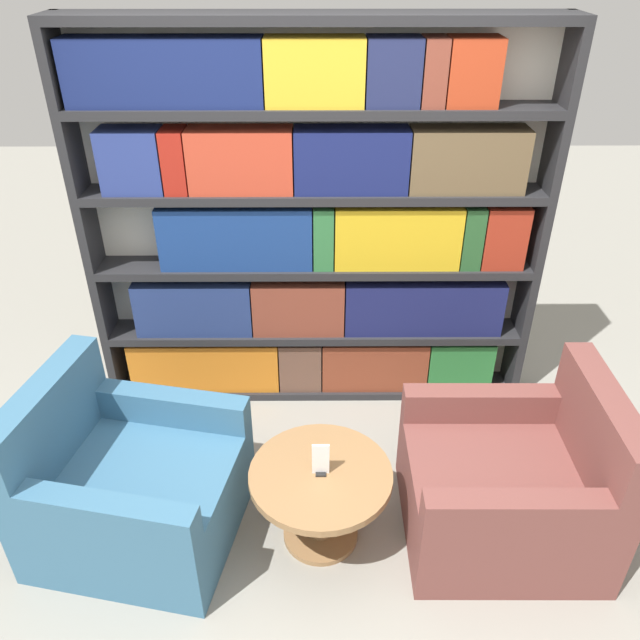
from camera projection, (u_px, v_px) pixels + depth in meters
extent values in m
plane|color=gray|center=(315.00, 552.00, 3.14)|extent=(14.00, 14.00, 0.00)
cube|color=silver|center=(314.00, 222.00, 3.77)|extent=(2.68, 0.05, 2.32)
cube|color=#262628|center=(90.00, 231.00, 3.66)|extent=(0.05, 0.30, 2.32)
cube|color=#262628|center=(537.00, 230.00, 3.67)|extent=(0.05, 0.30, 2.32)
cube|color=#262628|center=(315.00, 384.00, 4.26)|extent=(2.58, 0.30, 0.05)
cube|color=#262628|center=(315.00, 330.00, 4.03)|extent=(2.58, 0.30, 0.05)
cube|color=#262628|center=(314.00, 266.00, 3.79)|extent=(2.58, 0.30, 0.05)
cube|color=#262628|center=(314.00, 193.00, 3.54)|extent=(2.58, 0.30, 0.05)
cube|color=#262628|center=(314.00, 109.00, 3.29)|extent=(2.58, 0.30, 0.05)
cube|color=#262628|center=(313.00, 18.00, 3.06)|extent=(2.58, 0.30, 0.05)
cube|color=orange|center=(206.00, 362.00, 4.13)|extent=(0.97, 0.20, 0.36)
cube|color=brown|center=(301.00, 362.00, 4.13)|extent=(0.27, 0.20, 0.36)
cube|color=brown|center=(374.00, 362.00, 4.14)|extent=(0.69, 0.20, 0.36)
cube|color=#2A7335|center=(459.00, 361.00, 4.14)|extent=(0.42, 0.20, 0.36)
cube|color=navy|center=(194.00, 306.00, 3.90)|extent=(0.72, 0.20, 0.35)
cube|color=brown|center=(298.00, 305.00, 3.90)|extent=(0.57, 0.20, 0.35)
cube|color=navy|center=(423.00, 305.00, 3.91)|extent=(0.98, 0.20, 0.35)
cube|color=navy|center=(236.00, 236.00, 3.65)|extent=(0.89, 0.20, 0.38)
cube|color=#2F713B|center=(323.00, 235.00, 3.65)|extent=(0.12, 0.20, 0.38)
cube|color=gold|center=(397.00, 235.00, 3.65)|extent=(0.73, 0.20, 0.38)
cube|color=#28572B|center=(471.00, 235.00, 3.66)|extent=(0.12, 0.20, 0.38)
cube|color=#A02D1A|center=(503.00, 235.00, 3.66)|extent=(0.25, 0.20, 0.38)
cube|color=navy|center=(132.00, 161.00, 3.41)|extent=(0.34, 0.20, 0.35)
cube|color=#A52116|center=(176.00, 160.00, 3.41)|extent=(0.13, 0.20, 0.35)
cube|color=#C13E27|center=(241.00, 160.00, 3.41)|extent=(0.57, 0.20, 0.35)
cube|color=navy|center=(351.00, 160.00, 3.41)|extent=(0.62, 0.20, 0.35)
cube|color=brown|center=(467.00, 160.00, 3.42)|extent=(0.64, 0.20, 0.35)
cube|color=navy|center=(164.00, 72.00, 3.17)|extent=(1.01, 0.20, 0.33)
cube|color=gold|center=(315.00, 72.00, 3.17)|extent=(0.51, 0.20, 0.33)
cube|color=#1F264E|center=(393.00, 72.00, 3.17)|extent=(0.28, 0.20, 0.33)
cube|color=brown|center=(433.00, 72.00, 3.17)|extent=(0.12, 0.20, 0.33)
cube|color=#B1371B|center=(472.00, 72.00, 3.17)|extent=(0.26, 0.20, 0.33)
cube|color=#386684|center=(141.00, 499.00, 3.15)|extent=(1.09, 1.02, 0.44)
cube|color=#386684|center=(48.00, 422.00, 2.98)|extent=(0.31, 0.86, 0.44)
cube|color=#386684|center=(108.00, 516.00, 2.67)|extent=(0.81, 0.28, 0.18)
cube|color=#386684|center=(174.00, 407.00, 3.28)|extent=(0.81, 0.28, 0.18)
cube|color=brown|center=(500.00, 497.00, 3.16)|extent=(0.95, 0.86, 0.44)
cube|color=brown|center=(600.00, 432.00, 2.92)|extent=(0.15, 0.85, 0.44)
cube|color=brown|center=(479.00, 404.00, 3.30)|extent=(0.80, 0.13, 0.18)
cube|color=brown|center=(515.00, 513.00, 2.68)|extent=(0.80, 0.13, 0.18)
cylinder|color=olive|center=(321.00, 508.00, 3.12)|extent=(0.13, 0.13, 0.41)
cylinder|color=olive|center=(321.00, 533.00, 3.22)|extent=(0.38, 0.38, 0.03)
cylinder|color=olive|center=(321.00, 475.00, 3.00)|extent=(0.70, 0.70, 0.04)
cube|color=black|center=(321.00, 472.00, 2.99)|extent=(0.05, 0.06, 0.01)
cube|color=white|center=(321.00, 459.00, 2.94)|extent=(0.08, 0.01, 0.18)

